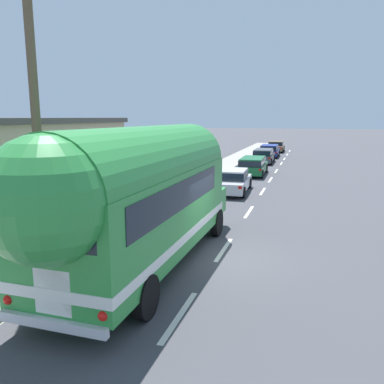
# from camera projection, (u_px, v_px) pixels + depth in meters

# --- Properties ---
(ground_plane) EXTENTS (300.00, 300.00, 0.00)m
(ground_plane) POSITION_uv_depth(u_px,v_px,m) (218.00, 258.00, 12.29)
(ground_plane) COLOR #424247
(lane_markings) EXTENTS (3.73, 80.00, 0.01)m
(lane_markings) POSITION_uv_depth(u_px,v_px,m) (224.00, 187.00, 24.79)
(lane_markings) COLOR silver
(lane_markings) RESTS_ON ground
(sidewalk_slab) EXTENTS (2.44, 90.00, 0.15)m
(sidewalk_slab) POSITION_uv_depth(u_px,v_px,m) (177.00, 191.00, 23.05)
(sidewalk_slab) COLOR gray
(sidewalk_slab) RESTS_ON ground
(utility_pole) EXTENTS (1.80, 0.24, 8.50)m
(utility_pole) POSITION_uv_depth(u_px,v_px,m) (36.00, 115.00, 10.29)
(utility_pole) COLOR brown
(utility_pole) RESTS_ON ground
(painted_bus) EXTENTS (2.69, 10.96, 4.12)m
(painted_bus) POSITION_uv_depth(u_px,v_px,m) (139.00, 194.00, 10.64)
(painted_bus) COLOR #2D8C3D
(painted_bus) RESTS_ON ground
(car_lead) EXTENTS (2.16, 4.62, 1.37)m
(car_lead) POSITION_uv_depth(u_px,v_px,m) (231.00, 180.00, 22.92)
(car_lead) COLOR silver
(car_lead) RESTS_ON ground
(car_second) EXTENTS (2.00, 4.86, 1.37)m
(car_second) POSITION_uv_depth(u_px,v_px,m) (253.00, 165.00, 29.82)
(car_second) COLOR #196633
(car_second) RESTS_ON ground
(car_third) EXTENTS (1.93, 4.81, 1.37)m
(car_third) POSITION_uv_depth(u_px,v_px,m) (264.00, 155.00, 37.63)
(car_third) COLOR #474C51
(car_third) RESTS_ON ground
(car_fourth) EXTENTS (2.04, 4.74, 1.37)m
(car_fourth) POSITION_uv_depth(u_px,v_px,m) (270.00, 150.00, 43.42)
(car_fourth) COLOR navy
(car_fourth) RESTS_ON ground
(car_fifth) EXTENTS (2.04, 4.46, 1.37)m
(car_fifth) POSITION_uv_depth(u_px,v_px,m) (276.00, 146.00, 49.87)
(car_fifth) COLOR olive
(car_fifth) RESTS_ON ground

